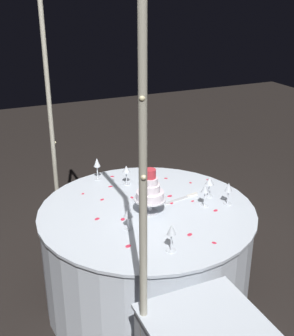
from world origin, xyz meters
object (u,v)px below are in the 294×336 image
Objects in this scene: wine_glass_3 at (209,182)px; cake_knife at (183,198)px; tiered_cake at (150,191)px; wine_glass_1 at (97,164)px; main_table at (147,255)px; wine_glass_0 at (229,189)px; wine_glass_5 at (128,214)px; decorative_arch at (81,119)px; wine_glass_2 at (205,190)px; wine_glass_6 at (126,170)px; wine_glass_4 at (172,232)px.

wine_glass_3 is 0.22m from cake_knife.
tiered_cake is 1.80× the size of wine_glass_1.
main_table is 0.76m from wine_glass_0.
wine_glass_0 is 0.76m from wine_glass_5.
decorative_arch is 1.00m from wine_glass_2.
wine_glass_2 reaches higher than main_table.
tiered_cake is at bearing 79.95° from wine_glass_2.
wine_glass_2 is 1.18× the size of wine_glass_5.
wine_glass_0 is 0.97× the size of wine_glass_2.
main_table is at bearing -166.20° from wine_glass_1.
wine_glass_3 is (0.16, 0.06, -0.01)m from wine_glass_0.
wine_glass_2 is at bearing 76.73° from wine_glass_0.
wine_glass_1 reaches higher than cake_knife.
tiered_cake is 0.26m from wine_glass_5.
wine_glass_2 is (-0.12, -0.81, -0.57)m from decorative_arch.
main_table is 9.79× the size of wine_glass_6.
main_table is 9.86× the size of wine_glass_3.
cake_knife is at bearing -72.69° from tiered_cake.
wine_glass_0 is 0.92× the size of wine_glass_1.
wine_glass_6 is at bearing 41.35° from wine_glass_0.
wine_glass_0 is 1.08× the size of wine_glass_3.
wine_glass_0 is (-0.16, -0.98, -0.57)m from decorative_arch.
wine_glass_2 is 0.22m from cake_knife.
wine_glass_4 is 0.96m from wine_glass_6.
decorative_arch reaches higher than wine_glass_2.
main_table is at bearing -8.51° from wine_glass_4.
wine_glass_6 reaches higher than cake_knife.
wine_glass_0 is 0.95× the size of wine_glass_4.
wine_glass_2 is (-0.74, -0.54, -0.01)m from wine_glass_1.
decorative_arch is 1.00m from cake_knife.
wine_glass_1 is 0.75m from cake_knife.
decorative_arch is at bearing 93.39° from cake_knife.
main_table is at bearing 98.28° from cake_knife.
tiered_cake reaches higher than wine_glass_0.
wine_glass_2 is at bearing -107.25° from main_table.
wine_glass_1 is at bearing 38.43° from cake_knife.
cake_knife is at bearing -144.48° from wine_glass_6.
cake_knife is (0.23, -0.52, -0.10)m from wine_glass_5.
wine_glass_4 is (-0.52, 0.08, 0.50)m from main_table.
decorative_arch is 0.88m from wine_glass_1.
main_table is 4.70× the size of tiered_cake.
decorative_arch is at bearing 156.26° from wine_glass_1.
wine_glass_2 is 0.16m from wine_glass_3.
wine_glass_5 is at bearing 21.84° from wine_glass_4.
cake_knife is at bearing -81.72° from main_table.
wine_glass_1 is 1.05× the size of wine_glass_2.
wine_glass_5 is at bearing 175.85° from wine_glass_1.
wine_glass_3 is at bearing -42.55° from wine_glass_2.
wine_glass_1 is 0.81m from wine_glass_5.
main_table is at bearing 177.06° from wine_glass_6.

